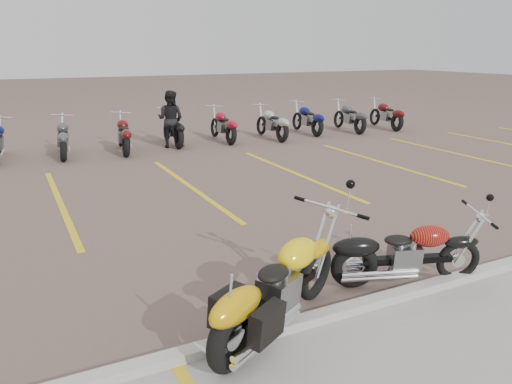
{
  "coord_description": "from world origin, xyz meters",
  "views": [
    {
      "loc": [
        -3.48,
        -6.08,
        2.94
      ],
      "look_at": [
        -0.06,
        0.68,
        0.75
      ],
      "focal_mm": 35.0,
      "sensor_mm": 36.0,
      "label": 1
    }
  ],
  "objects": [
    {
      "name": "curb",
      "position": [
        0.0,
        -2.0,
        0.06
      ],
      "size": [
        60.0,
        0.18,
        0.12
      ],
      "primitive_type": "cube",
      "color": "#ADAAA3",
      "rests_on": "ground"
    },
    {
      "name": "ground",
      "position": [
        0.0,
        0.0,
        0.0
      ],
      "size": [
        100.0,
        100.0,
        0.0
      ],
      "primitive_type": "plane",
      "color": "brown",
      "rests_on": "ground"
    },
    {
      "name": "person_b",
      "position": [
        1.04,
        8.63,
        0.86
      ],
      "size": [
        1.06,
        1.05,
        1.73
      ],
      "primitive_type": "imported",
      "rotation": [
        0.0,
        0.0,
        2.4
      ],
      "color": "black",
      "rests_on": "ground"
    },
    {
      "name": "parking_stripes",
      "position": [
        0.0,
        4.0,
        0.0
      ],
      "size": [
        38.0,
        5.5,
        0.01
      ],
      "primitive_type": null,
      "color": "gold",
      "rests_on": "ground"
    },
    {
      "name": "yellow_cruiser",
      "position": [
        -1.18,
        -1.95,
        0.48
      ],
      "size": [
        2.12,
        1.28,
        0.97
      ],
      "rotation": [
        0.09,
        0.0,
        0.51
      ],
      "color": "black",
      "rests_on": "ground"
    },
    {
      "name": "flame_cruiser",
      "position": [
        0.83,
        -1.68,
        0.4
      ],
      "size": [
        1.9,
        0.79,
        0.81
      ],
      "rotation": [
        0.11,
        0.0,
        -0.35
      ],
      "color": "black",
      "rests_on": "ground"
    },
    {
      "name": "bg_bike_row",
      "position": [
        0.36,
        8.78,
        0.55
      ],
      "size": [
        18.98,
        2.05,
        1.1
      ],
      "color": "black",
      "rests_on": "ground"
    }
  ]
}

